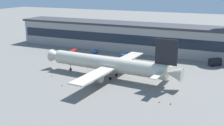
{
  "coord_description": "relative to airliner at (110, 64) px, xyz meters",
  "views": [
    {
      "loc": [
        50.6,
        -93.85,
        36.47
      ],
      "look_at": [
        4.81,
        8.28,
        5.0
      ],
      "focal_mm": 44.24,
      "sensor_mm": 36.0,
      "label": 1
    }
  ],
  "objects": [
    {
      "name": "baggage_tug",
      "position": [
        -25.13,
        35.23,
        -4.59
      ],
      "size": [
        2.84,
        3.99,
        1.85
      ],
      "color": "#2651A5",
      "rests_on": "ground_plane"
    },
    {
      "name": "traffic_cone_0",
      "position": [
        -22.67,
        -8.89,
        -5.38
      ],
      "size": [
        0.46,
        0.46,
        0.58
      ],
      "primitive_type": "cone",
      "color": "#F2590C",
      "rests_on": "ground_plane"
    },
    {
      "name": "pushback_tractor",
      "position": [
        -6.94,
        34.49,
        -4.62
      ],
      "size": [
        3.39,
        5.18,
        1.75
      ],
      "color": "#2651A5",
      "rests_on": "ground_plane"
    },
    {
      "name": "traffic_cone_1",
      "position": [
        28.84,
        -16.78,
        -5.3
      ],
      "size": [
        0.59,
        0.59,
        0.74
      ],
      "primitive_type": "cone",
      "color": "#F2590C",
      "rests_on": "ground_plane"
    },
    {
      "name": "traffic_cone_2",
      "position": [
        25.17,
        -16.81,
        -5.36
      ],
      "size": [
        0.5,
        0.5,
        0.63
      ],
      "primitive_type": "cone",
      "color": "#F2590C",
      "rests_on": "ground_plane"
    },
    {
      "name": "follow_me_car",
      "position": [
        13.3,
        36.33,
        -4.58
      ],
      "size": [
        4.67,
        2.67,
        1.85
      ],
      "color": "#2651A5",
      "rests_on": "ground_plane"
    },
    {
      "name": "stair_truck",
      "position": [
        37.95,
        35.63,
        -3.69
      ],
      "size": [
        6.08,
        5.77,
        3.55
      ],
      "color": "black",
      "rests_on": "ground_plane"
    },
    {
      "name": "ground_plane",
      "position": [
        -5.71,
        -4.21,
        -5.67
      ],
      "size": [
        600.0,
        600.0,
        0.0
      ],
      "primitive_type": "plane",
      "color": "slate"
    },
    {
      "name": "terminal_building",
      "position": [
        -5.71,
        51.25,
        2.18
      ],
      "size": [
        151.26,
        18.78,
        15.66
      ],
      "color": "#9E9993",
      "rests_on": "ground_plane"
    },
    {
      "name": "airliner",
      "position": [
        0.0,
        0.0,
        0.0
      ],
      "size": [
        60.39,
        51.57,
        18.1
      ],
      "color": "beige",
      "rests_on": "ground_plane"
    },
    {
      "name": "traffic_cone_3",
      "position": [
        -12.26,
        -16.7,
        -5.34
      ],
      "size": [
        0.53,
        0.53,
        0.66
      ],
      "primitive_type": "cone",
      "color": "#F2590C",
      "rests_on": "ground_plane"
    },
    {
      "name": "belt_loader",
      "position": [
        -36.19,
        29.64,
        -4.52
      ],
      "size": [
        2.76,
        6.59,
        1.95
      ],
      "color": "red",
      "rests_on": "ground_plane"
    }
  ]
}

